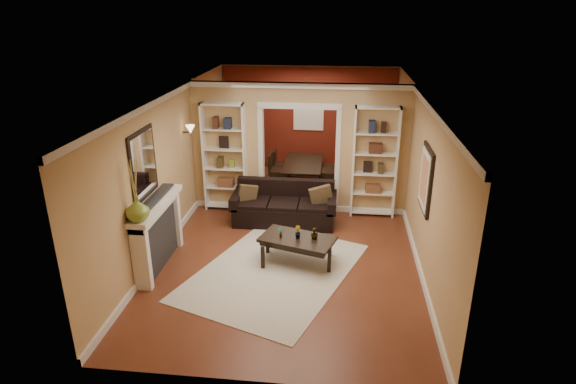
# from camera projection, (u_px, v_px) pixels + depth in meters

# --- Properties ---
(floor) EXTENTS (8.00, 8.00, 0.00)m
(floor) POSITION_uv_depth(u_px,v_px,m) (293.00, 232.00, 9.37)
(floor) COLOR brown
(floor) RESTS_ON ground
(ceiling) EXTENTS (8.00, 8.00, 0.00)m
(ceiling) POSITION_uv_depth(u_px,v_px,m) (294.00, 93.00, 8.38)
(ceiling) COLOR white
(ceiling) RESTS_ON ground
(wall_back) EXTENTS (8.00, 0.00, 8.00)m
(wall_back) POSITION_uv_depth(u_px,v_px,m) (309.00, 118.00, 12.58)
(wall_back) COLOR tan
(wall_back) RESTS_ON ground
(wall_front) EXTENTS (8.00, 0.00, 8.00)m
(wall_front) POSITION_uv_depth(u_px,v_px,m) (257.00, 283.00, 5.18)
(wall_front) COLOR tan
(wall_front) RESTS_ON ground
(wall_left) EXTENTS (0.00, 8.00, 8.00)m
(wall_left) POSITION_uv_depth(u_px,v_px,m) (176.00, 162.00, 9.11)
(wall_left) COLOR tan
(wall_left) RESTS_ON ground
(wall_right) EXTENTS (0.00, 8.00, 8.00)m
(wall_right) POSITION_uv_depth(u_px,v_px,m) (418.00, 171.00, 8.65)
(wall_right) COLOR tan
(wall_right) RESTS_ON ground
(partition_wall) EXTENTS (4.50, 0.15, 2.70)m
(partition_wall) POSITION_uv_depth(u_px,v_px,m) (299.00, 148.00, 9.99)
(partition_wall) COLOR tan
(partition_wall) RESTS_ON floor
(red_back_panel) EXTENTS (4.44, 0.04, 2.64)m
(red_back_panel) POSITION_uv_depth(u_px,v_px,m) (309.00, 120.00, 12.56)
(red_back_panel) COLOR maroon
(red_back_panel) RESTS_ON floor
(dining_window) EXTENTS (0.78, 0.03, 0.98)m
(dining_window) POSITION_uv_depth(u_px,v_px,m) (309.00, 111.00, 12.44)
(dining_window) COLOR #8CA5CC
(dining_window) RESTS_ON wall_back
(area_rug) EXTENTS (3.20, 3.72, 0.01)m
(area_rug) POSITION_uv_depth(u_px,v_px,m) (274.00, 271.00, 8.00)
(area_rug) COLOR beige
(area_rug) RESTS_ON floor
(sofa) EXTENTS (2.09, 0.90, 0.82)m
(sofa) POSITION_uv_depth(u_px,v_px,m) (284.00, 204.00, 9.66)
(sofa) COLOR black
(sofa) RESTS_ON floor
(pillow_left) EXTENTS (0.38, 0.26, 0.37)m
(pillow_left) POSITION_uv_depth(u_px,v_px,m) (248.00, 194.00, 9.65)
(pillow_left) COLOR brown
(pillow_left) RESTS_ON sofa
(pillow_right) EXTENTS (0.45, 0.23, 0.43)m
(pillow_right) POSITION_uv_depth(u_px,v_px,m) (321.00, 196.00, 9.49)
(pillow_right) COLOR brown
(pillow_right) RESTS_ON sofa
(coffee_table) EXTENTS (1.37, 1.00, 0.47)m
(coffee_table) POSITION_uv_depth(u_px,v_px,m) (297.00, 250.00, 8.21)
(coffee_table) COLOR black
(coffee_table) RESTS_ON floor
(plant_left) EXTENTS (0.11, 0.09, 0.17)m
(plant_left) POSITION_uv_depth(u_px,v_px,m) (281.00, 232.00, 8.12)
(plant_left) COLOR #336626
(plant_left) RESTS_ON coffee_table
(plant_center) EXTENTS (0.15, 0.15, 0.22)m
(plant_center) POSITION_uv_depth(u_px,v_px,m) (297.00, 232.00, 8.09)
(plant_center) COLOR #336626
(plant_center) RESTS_ON coffee_table
(plant_right) EXTENTS (0.16, 0.16, 0.22)m
(plant_right) POSITION_uv_depth(u_px,v_px,m) (314.00, 233.00, 8.06)
(plant_right) COLOR #336626
(plant_right) RESTS_ON coffee_table
(bookshelf_left) EXTENTS (0.90, 0.30, 2.30)m
(bookshelf_left) POSITION_uv_depth(u_px,v_px,m) (225.00, 158.00, 10.06)
(bookshelf_left) COLOR white
(bookshelf_left) RESTS_ON floor
(bookshelf_right) EXTENTS (0.90, 0.30, 2.30)m
(bookshelf_right) POSITION_uv_depth(u_px,v_px,m) (375.00, 163.00, 9.74)
(bookshelf_right) COLOR white
(bookshelf_right) RESTS_ON floor
(fireplace) EXTENTS (0.32, 1.70, 1.16)m
(fireplace) POSITION_uv_depth(u_px,v_px,m) (159.00, 235.00, 7.98)
(fireplace) COLOR white
(fireplace) RESTS_ON floor
(vase) EXTENTS (0.37, 0.37, 0.36)m
(vase) POSITION_uv_depth(u_px,v_px,m) (137.00, 209.00, 7.06)
(vase) COLOR olive
(vase) RESTS_ON fireplace
(mirror) EXTENTS (0.03, 0.95, 1.10)m
(mirror) POSITION_uv_depth(u_px,v_px,m) (143.00, 164.00, 7.55)
(mirror) COLOR silver
(mirror) RESTS_ON wall_left
(wall_sconce) EXTENTS (0.18, 0.18, 0.22)m
(wall_sconce) POSITION_uv_depth(u_px,v_px,m) (188.00, 131.00, 9.43)
(wall_sconce) COLOR #FFE0A5
(wall_sconce) RESTS_ON wall_left
(framed_art) EXTENTS (0.04, 0.85, 1.05)m
(framed_art) POSITION_uv_depth(u_px,v_px,m) (425.00, 179.00, 7.65)
(framed_art) COLOR black
(framed_art) RESTS_ON wall_right
(dining_table) EXTENTS (1.64, 0.91, 0.58)m
(dining_table) POSITION_uv_depth(u_px,v_px,m) (304.00, 174.00, 11.71)
(dining_table) COLOR black
(dining_table) RESTS_ON floor
(dining_chair_nw) EXTENTS (0.46, 0.46, 0.89)m
(dining_chair_nw) POSITION_uv_depth(u_px,v_px,m) (280.00, 171.00, 11.43)
(dining_chair_nw) COLOR black
(dining_chair_nw) RESTS_ON floor
(dining_chair_ne) EXTENTS (0.61, 0.61, 0.93)m
(dining_chair_ne) POSITION_uv_depth(u_px,v_px,m) (327.00, 172.00, 11.31)
(dining_chair_ne) COLOR black
(dining_chair_ne) RESTS_ON floor
(dining_chair_sw) EXTENTS (0.41, 0.41, 0.80)m
(dining_chair_sw) POSITION_uv_depth(u_px,v_px,m) (283.00, 165.00, 12.00)
(dining_chair_sw) COLOR black
(dining_chair_sw) RESTS_ON floor
(dining_chair_se) EXTENTS (0.39, 0.39, 0.78)m
(dining_chair_se) POSITION_uv_depth(u_px,v_px,m) (327.00, 167.00, 11.89)
(dining_chair_se) COLOR black
(dining_chair_se) RESTS_ON floor
(chandelier) EXTENTS (0.50, 0.50, 0.30)m
(chandelier) POSITION_uv_depth(u_px,v_px,m) (305.00, 102.00, 11.13)
(chandelier) COLOR #341E17
(chandelier) RESTS_ON ceiling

